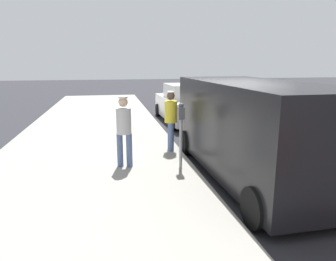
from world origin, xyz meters
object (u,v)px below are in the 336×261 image
at_px(parking_meter_near, 181,124).
at_px(pedestrian_in_gray, 124,127).
at_px(pedestrian_in_yellow, 171,117).
at_px(parked_van, 253,127).
at_px(parked_sedan_behind, 185,105).

relative_size(parking_meter_near, pedestrian_in_gray, 0.92).
height_order(pedestrian_in_yellow, parked_van, parked_van).
xyz_separation_m(parking_meter_near, parked_van, (-1.50, 0.51, -0.03)).
xyz_separation_m(pedestrian_in_yellow, parked_sedan_behind, (-1.60, -4.74, -0.34)).
xyz_separation_m(pedestrian_in_gray, parked_van, (-2.77, 0.84, 0.06)).
distance_m(parked_van, parked_sedan_behind, 6.77).
bearing_deg(parked_van, pedestrian_in_gray, -16.96).
bearing_deg(parked_sedan_behind, pedestrian_in_gray, 63.60).
height_order(parking_meter_near, pedestrian_in_gray, pedestrian_in_gray).
bearing_deg(parked_van, parking_meter_near, -18.84).
relative_size(pedestrian_in_gray, parked_sedan_behind, 0.37).
relative_size(parked_van, parked_sedan_behind, 1.18).
height_order(parking_meter_near, parked_sedan_behind, parking_meter_near).
height_order(parking_meter_near, parked_van, parked_van).
bearing_deg(pedestrian_in_gray, parking_meter_near, 165.31).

